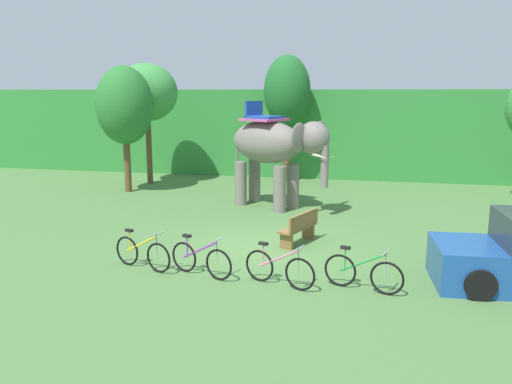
{
  "coord_description": "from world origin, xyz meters",
  "views": [
    {
      "loc": [
        2.47,
        -12.89,
        4.1
      ],
      "look_at": [
        -0.55,
        1.0,
        1.3
      ],
      "focal_mm": 35.81,
      "sensor_mm": 36.0,
      "label": 1
    }
  ],
  "objects_px": {
    "tree_far_right": "(147,93)",
    "elephant": "(274,147)",
    "wooden_bench": "(300,227)",
    "bike_yellow": "(142,253)",
    "bike_green": "(363,273)",
    "bike_purple": "(201,259)",
    "bike_pink": "(279,268)",
    "tree_left": "(287,92)",
    "tree_far_left": "(125,106)"
  },
  "relations": [
    {
      "from": "tree_left",
      "to": "elephant",
      "type": "relative_size",
      "value": 1.39
    },
    {
      "from": "bike_yellow",
      "to": "bike_green",
      "type": "distance_m",
      "value": 5.09
    },
    {
      "from": "bike_green",
      "to": "tree_far_left",
      "type": "bearing_deg",
      "value": 137.27
    },
    {
      "from": "bike_purple",
      "to": "bike_pink",
      "type": "height_order",
      "value": "same"
    },
    {
      "from": "tree_far_right",
      "to": "bike_yellow",
      "type": "height_order",
      "value": "tree_far_right"
    },
    {
      "from": "tree_far_right",
      "to": "elephant",
      "type": "xyz_separation_m",
      "value": [
        6.38,
        -3.71,
        -1.84
      ]
    },
    {
      "from": "tree_far_right",
      "to": "bike_purple",
      "type": "bearing_deg",
      "value": -60.99
    },
    {
      "from": "tree_far_right",
      "to": "bike_yellow",
      "type": "relative_size",
      "value": 3.28
    },
    {
      "from": "tree_far_right",
      "to": "tree_far_left",
      "type": "bearing_deg",
      "value": -92.52
    },
    {
      "from": "bike_yellow",
      "to": "bike_purple",
      "type": "height_order",
      "value": "same"
    },
    {
      "from": "bike_pink",
      "to": "bike_purple",
      "type": "bearing_deg",
      "value": 173.27
    },
    {
      "from": "elephant",
      "to": "bike_purple",
      "type": "distance_m",
      "value": 7.38
    },
    {
      "from": "bike_pink",
      "to": "wooden_bench",
      "type": "distance_m",
      "value": 3.13
    },
    {
      "from": "bike_green",
      "to": "wooden_bench",
      "type": "relative_size",
      "value": 1.07
    },
    {
      "from": "wooden_bench",
      "to": "tree_far_right",
      "type": "bearing_deg",
      "value": 134.82
    },
    {
      "from": "tree_far_right",
      "to": "bike_pink",
      "type": "height_order",
      "value": "tree_far_right"
    },
    {
      "from": "wooden_bench",
      "to": "bike_yellow",
      "type": "bearing_deg",
      "value": -140.61
    },
    {
      "from": "tree_far_left",
      "to": "bike_purple",
      "type": "xyz_separation_m",
      "value": [
        6.1,
        -8.84,
        -3.15
      ]
    },
    {
      "from": "bike_purple",
      "to": "bike_yellow",
      "type": "bearing_deg",
      "value": 173.93
    },
    {
      "from": "tree_far_right",
      "to": "bike_pink",
      "type": "bearing_deg",
      "value": -54.67
    },
    {
      "from": "tree_left",
      "to": "bike_green",
      "type": "bearing_deg",
      "value": -74.14
    },
    {
      "from": "bike_green",
      "to": "tree_left",
      "type": "bearing_deg",
      "value": 105.86
    },
    {
      "from": "wooden_bench",
      "to": "bike_green",
      "type": "bearing_deg",
      "value": -60.4
    },
    {
      "from": "elephant",
      "to": "wooden_bench",
      "type": "relative_size",
      "value": 2.66
    },
    {
      "from": "bike_yellow",
      "to": "bike_green",
      "type": "relative_size",
      "value": 0.98
    },
    {
      "from": "tree_left",
      "to": "wooden_bench",
      "type": "xyz_separation_m",
      "value": [
        1.92,
        -9.77,
        -3.6
      ]
    },
    {
      "from": "tree_left",
      "to": "bike_pink",
      "type": "height_order",
      "value": "tree_left"
    },
    {
      "from": "tree_far_left",
      "to": "bike_purple",
      "type": "distance_m",
      "value": 11.2
    },
    {
      "from": "bike_purple",
      "to": "bike_green",
      "type": "bearing_deg",
      "value": -1.72
    },
    {
      "from": "bike_yellow",
      "to": "wooden_bench",
      "type": "bearing_deg",
      "value": 39.39
    },
    {
      "from": "bike_purple",
      "to": "bike_green",
      "type": "height_order",
      "value": "same"
    },
    {
      "from": "tree_left",
      "to": "elephant",
      "type": "distance_m",
      "value": 5.87
    },
    {
      "from": "tree_far_left",
      "to": "wooden_bench",
      "type": "distance_m",
      "value": 10.39
    },
    {
      "from": "elephant",
      "to": "tree_far_right",
      "type": "bearing_deg",
      "value": 149.85
    },
    {
      "from": "elephant",
      "to": "bike_purple",
      "type": "xyz_separation_m",
      "value": [
        -0.37,
        -7.14,
        -1.82
      ]
    },
    {
      "from": "tree_left",
      "to": "bike_yellow",
      "type": "height_order",
      "value": "tree_left"
    },
    {
      "from": "elephant",
      "to": "tree_left",
      "type": "bearing_deg",
      "value": 94.33
    },
    {
      "from": "tree_far_right",
      "to": "bike_pink",
      "type": "distance_m",
      "value": 14.05
    },
    {
      "from": "tree_far_right",
      "to": "bike_yellow",
      "type": "xyz_separation_m",
      "value": [
        4.52,
        -10.69,
        -3.66
      ]
    },
    {
      "from": "wooden_bench",
      "to": "bike_purple",
      "type": "bearing_deg",
      "value": -122.6
    },
    {
      "from": "tree_left",
      "to": "elephant",
      "type": "xyz_separation_m",
      "value": [
        0.42,
        -5.55,
        -1.87
      ]
    },
    {
      "from": "bike_purple",
      "to": "tree_far_right",
      "type": "bearing_deg",
      "value": 119.01
    },
    {
      "from": "bike_pink",
      "to": "bike_green",
      "type": "height_order",
      "value": "same"
    },
    {
      "from": "tree_far_right",
      "to": "elephant",
      "type": "height_order",
      "value": "tree_far_right"
    },
    {
      "from": "bike_yellow",
      "to": "tree_left",
      "type": "bearing_deg",
      "value": 83.44
    },
    {
      "from": "tree_far_right",
      "to": "wooden_bench",
      "type": "xyz_separation_m",
      "value": [
        7.88,
        -7.93,
        -3.57
      ]
    },
    {
      "from": "elephant",
      "to": "tree_far_left",
      "type": "bearing_deg",
      "value": 165.26
    },
    {
      "from": "tree_left",
      "to": "bike_pink",
      "type": "xyz_separation_m",
      "value": [
        1.88,
        -12.91,
        -3.69
      ]
    },
    {
      "from": "elephant",
      "to": "bike_pink",
      "type": "height_order",
      "value": "elephant"
    },
    {
      "from": "elephant",
      "to": "bike_yellow",
      "type": "height_order",
      "value": "elephant"
    }
  ]
}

